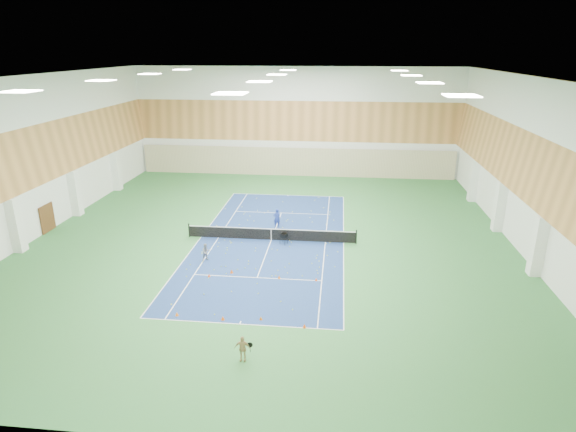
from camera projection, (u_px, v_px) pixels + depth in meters
The scene contains 21 objects.
ground at pixel (271, 240), 36.61m from camera, with size 40.00×40.00×0.00m, color #2E6B34.
room_shell at pixel (270, 163), 34.63m from camera, with size 36.00×40.00×12.00m, color white, non-canonical shape.
wood_cladding at pixel (270, 135), 33.97m from camera, with size 36.00×40.00×8.00m, color #C68649, non-canonical shape.
ceiling_light_grid at pixel (269, 78), 32.67m from camera, with size 21.40×25.40×0.06m, color white, non-canonical shape.
court_surface at pixel (271, 240), 36.61m from camera, with size 10.97×23.77×0.01m, color navy.
tennis_balls_scatter at pixel (271, 240), 36.60m from camera, with size 10.57×22.77×0.07m, color #D8EA28, non-canonical shape.
tennis_net at pixel (271, 233), 36.43m from camera, with size 12.80×0.10×1.10m, color black, non-canonical shape.
back_curtain at pixel (295, 162), 54.62m from camera, with size 35.40×0.16×3.20m, color #C6B793.
door_left_b at pixel (47, 218), 38.07m from camera, with size 0.08×1.80×2.20m, color #593319.
coach at pixel (277, 218), 38.99m from camera, with size 0.58×0.38×1.59m, color navy.
child_court at pixel (206, 252), 32.97m from camera, with size 0.59×0.46×1.21m, color gray.
child_apron at pixel (242, 348), 22.32m from camera, with size 0.75×0.31×1.29m, color tan.
ball_cart at pixel (284, 239), 35.77m from camera, with size 0.49×0.49×0.85m, color black, non-canonical shape.
cone_svc_a at pixel (209, 275), 30.71m from camera, with size 0.19×0.19×0.21m, color #FE450D.
cone_svc_b at pixel (232, 271), 31.21m from camera, with size 0.23×0.23×0.25m, color #D84E0B.
cone_svc_c at pixel (279, 277), 30.47m from camera, with size 0.20×0.20×0.22m, color orange.
cone_svc_d at pixel (316, 279), 30.18m from camera, with size 0.18×0.18×0.20m, color #F4490C.
cone_base_a at pixel (177, 314), 26.23m from camera, with size 0.20×0.20×0.22m, color orange.
cone_base_b at pixel (223, 318), 25.83m from camera, with size 0.22×0.22×0.24m, color #FF5F0D.
cone_base_c at pixel (261, 318), 25.85m from camera, with size 0.18×0.18×0.20m, color orange.
cone_base_d at pixel (304, 326), 25.13m from camera, with size 0.20×0.20×0.22m, color #E74C0C.
Camera 1 is at (4.93, -33.61, 13.83)m, focal length 30.00 mm.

